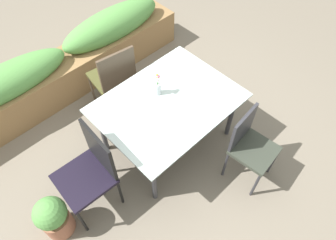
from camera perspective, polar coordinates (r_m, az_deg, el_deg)
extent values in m
plane|color=#756B5B|center=(3.65, -2.04, -3.92)|extent=(12.00, 12.00, 0.00)
cube|color=#B2C6C1|center=(3.10, 0.00, 3.30)|extent=(1.41, 1.07, 0.02)
cube|color=#333338|center=(3.11, 0.00, 3.05)|extent=(1.39, 1.05, 0.02)
cylinder|color=#333338|center=(3.01, -2.63, -11.52)|extent=(0.05, 0.05, 0.69)
cylinder|color=#333338|center=(3.51, 11.73, 0.83)|extent=(0.05, 0.05, 0.69)
cylinder|color=#333338|center=(3.39, -12.18, -2.06)|extent=(0.05, 0.05, 0.69)
cylinder|color=#333338|center=(3.84, 2.04, 7.92)|extent=(0.05, 0.05, 0.69)
cube|color=black|center=(2.97, -15.44, -10.62)|extent=(0.50, 0.50, 0.04)
cube|color=black|center=(2.77, -12.74, -5.66)|extent=(0.05, 0.45, 0.50)
cylinder|color=black|center=(3.08, -15.76, -17.77)|extent=(0.03, 0.03, 0.47)
cylinder|color=black|center=(3.28, -19.72, -11.96)|extent=(0.03, 0.03, 0.47)
cylinder|color=black|center=(3.11, -8.92, -13.23)|extent=(0.03, 0.03, 0.47)
cylinder|color=black|center=(3.31, -13.31, -7.85)|extent=(0.03, 0.03, 0.47)
cube|color=#4A4A24|center=(3.75, -10.50, 7.89)|extent=(0.52, 0.52, 0.04)
cube|color=#4C3D2D|center=(3.42, -9.35, 8.96)|extent=(0.44, 0.09, 0.50)
cylinder|color=#4C3D2D|center=(4.00, -14.09, 5.87)|extent=(0.03, 0.03, 0.45)
cylinder|color=#4C3D2D|center=(4.11, -8.93, 8.50)|extent=(0.03, 0.03, 0.45)
cylinder|color=#4C3D2D|center=(3.73, -11.16, 2.14)|extent=(0.03, 0.03, 0.45)
cylinder|color=#4C3D2D|center=(3.84, -5.75, 5.03)|extent=(0.03, 0.03, 0.45)
cube|color=#33382E|center=(3.15, 15.88, -5.52)|extent=(0.44, 0.44, 0.04)
cube|color=#2D2D33|center=(3.00, 13.80, -1.47)|extent=(0.38, 0.07, 0.41)
cylinder|color=#2D2D33|center=(3.43, 19.07, -7.24)|extent=(0.03, 0.03, 0.46)
cylinder|color=#2D2D33|center=(3.24, 16.04, -11.59)|extent=(0.03, 0.03, 0.46)
cylinder|color=#2D2D33|center=(3.47, 14.00, -4.05)|extent=(0.03, 0.03, 0.46)
cylinder|color=#2D2D33|center=(3.28, 10.69, -8.12)|extent=(0.03, 0.03, 0.46)
cylinder|color=silver|center=(3.12, -1.94, 5.89)|extent=(0.07, 0.07, 0.14)
cylinder|color=#47843D|center=(3.04, -2.01, 7.05)|extent=(0.01, 0.01, 0.13)
sphere|color=#EFCC4C|center=(3.00, -2.05, 7.93)|extent=(0.03, 0.03, 0.03)
cylinder|color=#47843D|center=(3.05, -1.88, 7.23)|extent=(0.01, 0.01, 0.13)
sphere|color=pink|center=(3.00, -1.91, 8.13)|extent=(0.04, 0.04, 0.04)
cylinder|color=#47843D|center=(3.04, -2.05, 7.41)|extent=(0.01, 0.01, 0.16)
sphere|color=#EFCC4C|center=(2.99, -2.10, 8.48)|extent=(0.03, 0.03, 0.03)
cylinder|color=#47843D|center=(3.06, -2.03, 6.93)|extent=(0.01, 0.01, 0.10)
sphere|color=pink|center=(3.02, -2.06, 7.62)|extent=(0.04, 0.04, 0.04)
cylinder|color=#47843D|center=(3.04, -1.98, 6.75)|extent=(0.01, 0.01, 0.11)
sphere|color=white|center=(3.00, -2.01, 7.51)|extent=(0.04, 0.04, 0.04)
cube|color=olive|center=(4.25, -17.75, 8.54)|extent=(3.33, 0.50, 0.49)
ellipsoid|color=#569347|center=(3.89, -28.08, 6.27)|extent=(1.50, 0.45, 0.36)
ellipsoid|color=#569347|center=(4.29, -10.42, 17.18)|extent=(1.50, 0.45, 0.40)
cylinder|color=#9E6047|center=(3.26, -19.88, -17.63)|extent=(0.28, 0.28, 0.26)
sphere|color=#569347|center=(3.03, -21.24, -15.93)|extent=(0.30, 0.30, 0.30)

